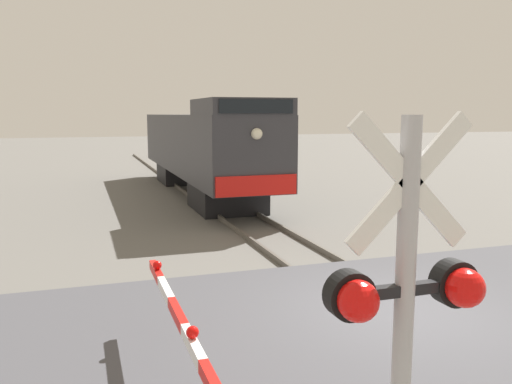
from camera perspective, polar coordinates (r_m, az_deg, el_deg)
name	(u,v)px	position (r m, az deg, el deg)	size (l,w,h in m)	color
ground_plane	(396,319)	(10.05, 14.81, -13.07)	(160.00, 160.00, 0.00)	#605E59
rail_track_left	(361,320)	(9.67, 11.17, -13.34)	(0.08, 80.00, 0.15)	#59544C
rail_track_right	(430,311)	(10.41, 18.21, -12.00)	(0.08, 80.00, 0.15)	#59544C
road_surface	(396,315)	(10.02, 14.83, -12.61)	(36.00, 6.29, 0.17)	#47474C
locomotive	(202,147)	(24.00, -5.83, 4.85)	(2.81, 16.15, 4.13)	black
crossing_signal	(406,318)	(3.92, 15.76, -12.92)	(1.18, 0.33, 3.65)	#ADADB2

